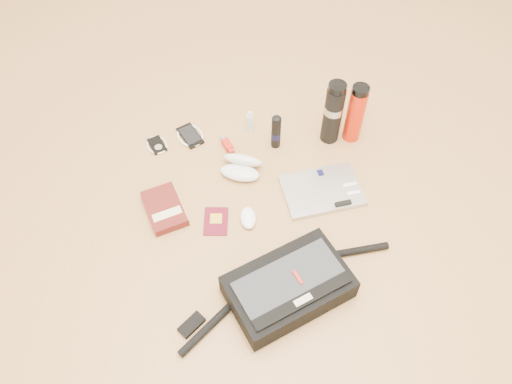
# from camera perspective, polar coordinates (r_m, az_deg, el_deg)

# --- Properties ---
(ground) EXTENTS (4.00, 4.00, 0.00)m
(ground) POSITION_cam_1_polar(r_m,az_deg,el_deg) (1.86, 1.80, -3.84)
(ground) COLOR #AE7C48
(ground) RESTS_ON ground
(messenger_bag) EXTENTS (0.77, 0.37, 0.11)m
(messenger_bag) POSITION_cam_1_polar(r_m,az_deg,el_deg) (1.69, 3.68, -10.79)
(messenger_bag) COLOR black
(messenger_bag) RESTS_ON ground
(laptop) EXTENTS (0.32, 0.23, 0.03)m
(laptop) POSITION_cam_1_polar(r_m,az_deg,el_deg) (1.96, 7.59, 0.17)
(laptop) COLOR #AFAFB1
(laptop) RESTS_ON ground
(book) EXTENTS (0.18, 0.23, 0.04)m
(book) POSITION_cam_1_polar(r_m,az_deg,el_deg) (1.92, -10.37, -1.86)
(book) COLOR #4F1511
(book) RESTS_ON ground
(passport) EXTENTS (0.11, 0.14, 0.01)m
(passport) POSITION_cam_1_polar(r_m,az_deg,el_deg) (1.88, -4.60, -3.33)
(passport) COLOR #550B1B
(passport) RESTS_ON ground
(mouse) EXTENTS (0.06, 0.10, 0.03)m
(mouse) POSITION_cam_1_polar(r_m,az_deg,el_deg) (1.86, -0.91, -2.97)
(mouse) COLOR white
(mouse) RESTS_ON ground
(sunglasses_case) EXTENTS (0.20, 0.18, 0.09)m
(sunglasses_case) POSITION_cam_1_polar(r_m,az_deg,el_deg) (1.99, -1.68, 2.92)
(sunglasses_case) COLOR silver
(sunglasses_case) RESTS_ON ground
(ipod) EXTENTS (0.10, 0.11, 0.01)m
(ipod) POSITION_cam_1_polar(r_m,az_deg,el_deg) (2.14, -11.25, 5.29)
(ipod) COLOR black
(ipod) RESTS_ON ground
(phone) EXTENTS (0.14, 0.15, 0.01)m
(phone) POSITION_cam_1_polar(r_m,az_deg,el_deg) (2.15, -7.54, 6.40)
(phone) COLOR black
(phone) RESTS_ON ground
(inhaler) EXTENTS (0.05, 0.10, 0.03)m
(inhaler) POSITION_cam_1_polar(r_m,az_deg,el_deg) (2.09, -3.34, 5.45)
(inhaler) COLOR #B41C12
(inhaler) RESTS_ON ground
(spray_bottle) EXTENTS (0.03, 0.03, 0.10)m
(spray_bottle) POSITION_cam_1_polar(r_m,az_deg,el_deg) (2.13, -0.72, 8.07)
(spray_bottle) COLOR #A4CAE4
(spray_bottle) RESTS_ON ground
(aerosol_can) EXTENTS (0.04, 0.04, 0.17)m
(aerosol_can) POSITION_cam_1_polar(r_m,az_deg,el_deg) (2.04, 2.31, 6.92)
(aerosol_can) COLOR black
(aerosol_can) RESTS_ON ground
(thermos_black) EXTENTS (0.10, 0.10, 0.30)m
(thermos_black) POSITION_cam_1_polar(r_m,az_deg,el_deg) (2.05, 8.80, 8.96)
(thermos_black) COLOR black
(thermos_black) RESTS_ON ground
(thermos_red) EXTENTS (0.09, 0.09, 0.28)m
(thermos_red) POSITION_cam_1_polar(r_m,az_deg,el_deg) (2.07, 11.30, 8.79)
(thermos_red) COLOR red
(thermos_red) RESTS_ON ground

